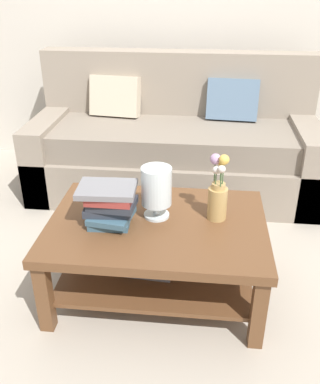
% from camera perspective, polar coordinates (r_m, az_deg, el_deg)
% --- Properties ---
extents(ground_plane, '(10.00, 10.00, 0.00)m').
position_cam_1_polar(ground_plane, '(2.85, -0.22, -7.71)').
color(ground_plane, '#ADA393').
extents(back_wall, '(6.40, 0.12, 2.70)m').
position_cam_1_polar(back_wall, '(3.98, 2.57, 23.29)').
color(back_wall, beige).
rests_on(back_wall, ground).
extents(couch, '(2.22, 0.90, 1.06)m').
position_cam_1_polar(couch, '(3.51, 1.93, 6.16)').
color(couch, gray).
rests_on(couch, ground).
extents(coffee_table, '(1.15, 0.82, 0.45)m').
position_cam_1_polar(coffee_table, '(2.35, -0.44, -6.55)').
color(coffee_table, brown).
rests_on(coffee_table, ground).
extents(book_stack_main, '(0.30, 0.25, 0.21)m').
position_cam_1_polar(book_stack_main, '(2.22, -6.71, -1.65)').
color(book_stack_main, '#3D6075').
rests_on(book_stack_main, coffee_table).
extents(glass_hurricane_vase, '(0.16, 0.16, 0.29)m').
position_cam_1_polar(glass_hurricane_vase, '(2.25, -0.47, 0.52)').
color(glass_hurricane_vase, silver).
rests_on(glass_hurricane_vase, coffee_table).
extents(flower_pitcher, '(0.10, 0.11, 0.37)m').
position_cam_1_polar(flower_pitcher, '(2.26, 7.69, -0.10)').
color(flower_pitcher, tan).
rests_on(flower_pitcher, coffee_table).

